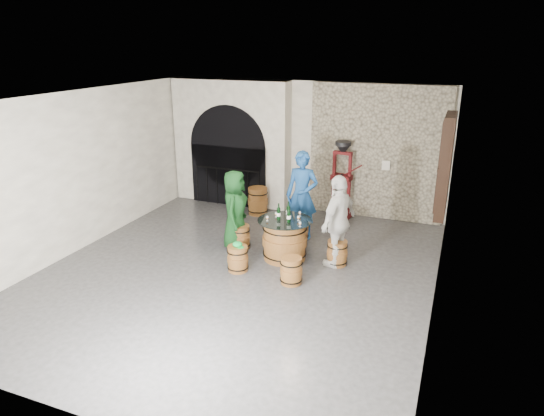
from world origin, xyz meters
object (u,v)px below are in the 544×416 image
at_px(wine_bottle_left, 279,213).
at_px(corking_press, 342,174).
at_px(barrel_stool_right, 337,253).
at_px(person_white, 338,221).
at_px(barrel_table, 285,239).
at_px(side_barrel, 258,201).
at_px(wine_bottle_center, 289,216).
at_px(barrel_stool_far, 300,229).
at_px(barrel_stool_near_right, 291,271).
at_px(person_green, 235,210).
at_px(person_blue, 302,195).
at_px(barrel_stool_left, 241,237).
at_px(barrel_stool_near_left, 238,259).
at_px(wine_bottle_right, 288,211).

distance_m(wine_bottle_left, corking_press, 2.80).
distance_m(barrel_stool_right, person_white, 0.65).
distance_m(barrel_table, side_barrel, 2.68).
height_order(wine_bottle_center, side_barrel, wine_bottle_center).
bearing_deg(barrel_stool_far, barrel_stool_near_right, -75.71).
relative_size(barrel_table, person_green, 0.65).
bearing_deg(barrel_stool_near_right, person_blue, 103.52).
xyz_separation_m(person_blue, corking_press, (0.49, 1.55, 0.13)).
height_order(barrel_stool_left, wine_bottle_center, wine_bottle_center).
xyz_separation_m(barrel_stool_far, person_green, (-1.11, -0.87, 0.58)).
relative_size(wine_bottle_left, corking_press, 0.17).
distance_m(barrel_stool_left, barrel_stool_right, 2.07).
height_order(barrel_stool_right, corking_press, corking_press).
bearing_deg(barrel_stool_left, barrel_stool_near_right, -35.95).
relative_size(barrel_stool_near_left, person_white, 0.28).
bearing_deg(barrel_stool_right, barrel_stool_left, 178.70).
relative_size(barrel_stool_left, wine_bottle_right, 1.53).
relative_size(barrel_stool_near_left, person_blue, 0.26).
relative_size(barrel_stool_near_left, person_green, 0.30).
height_order(person_blue, wine_bottle_right, person_blue).
distance_m(barrel_stool_near_left, wine_bottle_right, 1.37).
relative_size(barrel_stool_left, barrel_stool_right, 1.00).
bearing_deg(wine_bottle_center, side_barrel, 125.36).
xyz_separation_m(person_white, wine_bottle_left, (-1.16, -0.12, 0.05)).
xyz_separation_m(wine_bottle_left, wine_bottle_center, (0.23, -0.07, 0.00)).
height_order(barrel_stool_far, person_white, person_white).
relative_size(side_barrel, corking_press, 0.36).
distance_m(barrel_table, barrel_stool_right, 1.05).
distance_m(barrel_stool_near_left, person_green, 1.26).
relative_size(barrel_stool_far, corking_press, 0.26).
relative_size(barrel_stool_far, person_blue, 0.26).
bearing_deg(barrel_table, side_barrel, 124.52).
bearing_deg(barrel_table, barrel_stool_near_left, -127.49).
height_order(person_green, person_blue, person_blue).
distance_m(barrel_stool_left, person_white, 2.17).
height_order(barrel_stool_near_left, corking_press, corking_press).
bearing_deg(barrel_stool_right, barrel_stool_far, 138.93).
bearing_deg(side_barrel, person_white, -39.48).
bearing_deg(barrel_stool_far, wine_bottle_center, -82.59).
xyz_separation_m(barrel_stool_right, wine_bottle_left, (-1.16, -0.12, 0.70)).
height_order(barrel_stool_right, barrel_stool_near_left, same).
xyz_separation_m(person_green, wine_bottle_right, (1.17, -0.01, 0.12)).
distance_m(person_green, side_barrel, 2.12).
xyz_separation_m(barrel_stool_left, person_blue, (0.99, 1.03, 0.72)).
bearing_deg(wine_bottle_left, wine_bottle_right, 50.60).
bearing_deg(wine_bottle_right, barrel_table, -95.35).
bearing_deg(wine_bottle_right, wine_bottle_left, -129.40).
bearing_deg(barrel_stool_far, barrel_stool_right, -41.07).
xyz_separation_m(barrel_stool_near_right, barrel_stool_near_left, (-1.10, 0.11, 0.00)).
bearing_deg(barrel_stool_near_left, wine_bottle_right, 56.59).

